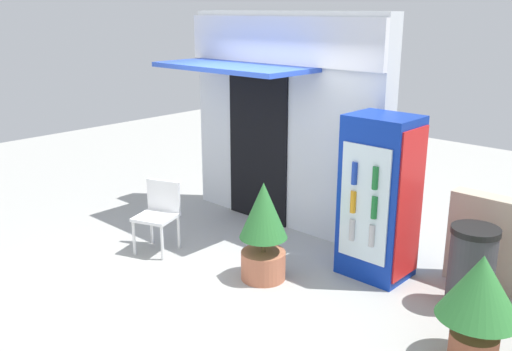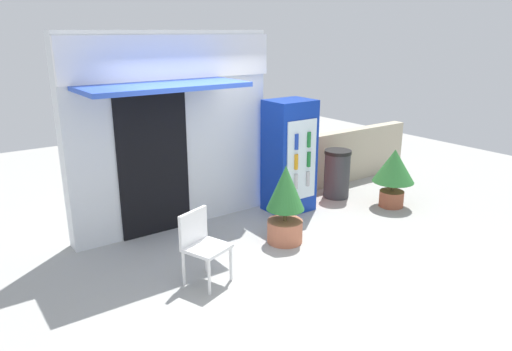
# 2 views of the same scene
# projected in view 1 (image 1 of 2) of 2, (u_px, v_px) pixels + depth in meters

# --- Properties ---
(ground) EXTENTS (16.00, 16.00, 0.00)m
(ground) POSITION_uv_depth(u_px,v_px,m) (212.00, 264.00, 6.60)
(ground) COLOR #A3A39E
(storefront_building) EXTENTS (3.09, 1.24, 2.84)m
(storefront_building) POSITION_uv_depth(u_px,v_px,m) (283.00, 116.00, 7.48)
(storefront_building) COLOR silver
(storefront_building) RESTS_ON ground
(drink_cooler) EXTENTS (0.74, 0.64, 1.81)m
(drink_cooler) POSITION_uv_depth(u_px,v_px,m) (380.00, 198.00, 6.12)
(drink_cooler) COLOR #0C2D9E
(drink_cooler) RESTS_ON ground
(plastic_chair) EXTENTS (0.57, 0.56, 0.86)m
(plastic_chair) POSITION_uv_depth(u_px,v_px,m) (159.00, 210.00, 6.88)
(plastic_chair) COLOR white
(plastic_chair) RESTS_ON ground
(potted_plant_near_shop) EXTENTS (0.52, 0.52, 1.11)m
(potted_plant_near_shop) POSITION_uv_depth(u_px,v_px,m) (263.00, 228.00, 6.09)
(potted_plant_near_shop) COLOR #BC6B4C
(potted_plant_near_shop) RESTS_ON ground
(potted_plant_curbside) EXTENTS (0.68, 0.68, 0.98)m
(potted_plant_curbside) POSITION_uv_depth(u_px,v_px,m) (480.00, 296.00, 4.60)
(potted_plant_curbside) COLOR #995138
(potted_plant_curbside) RESTS_ON ground
(trash_bin) EXTENTS (0.47, 0.47, 0.85)m
(trash_bin) POSITION_uv_depth(u_px,v_px,m) (471.00, 268.00, 5.54)
(trash_bin) COLOR #38383D
(trash_bin) RESTS_ON ground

